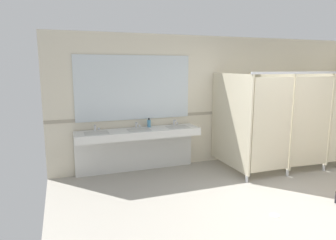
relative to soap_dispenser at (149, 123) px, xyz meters
The scene contains 8 objects.
ground_plane 3.06m from the soap_dispenser, 54.80° to the right, with size 7.12×5.59×0.10m, color #9E998E.
wall_back 1.72m from the soap_dispenser, ahead, with size 7.12×0.12×2.63m, color beige.
wall_back_tile_band 1.68m from the soap_dispenser, ahead, with size 7.12×0.01×0.06m, color #9E937F.
vanity_counter 0.40m from the soap_dispenser, 163.29° to the right, with size 2.32×0.53×0.98m.
mirror_panel 0.74m from the soap_dispenser, 155.44° to the left, with size 2.22×0.02×1.21m, color silver.
bathroom_stalls 2.89m from the soap_dispenser, 15.69° to the right, with size 2.74×1.39×1.93m.
soap_dispenser is the anchor object (origin of this frame).
floor_drain_cover 2.77m from the soap_dispenser, 65.22° to the right, with size 0.14×0.14×0.01m, color #B7BABF.
Camera 1 is at (-3.25, -3.08, 2.01)m, focal length 31.88 mm.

